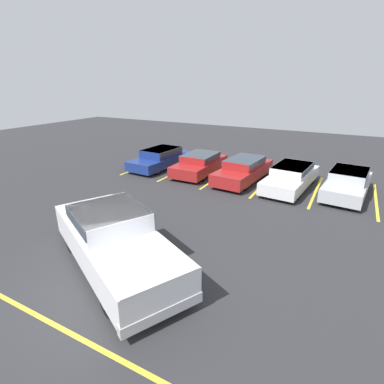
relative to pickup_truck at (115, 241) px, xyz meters
name	(u,v)px	position (x,y,z in m)	size (l,w,h in m)	color
ground_plane	(109,288)	(0.45, -0.86, -0.89)	(60.00, 60.00, 0.00)	#2D2D30
stall_stripe_a	(146,165)	(-6.16, 9.80, -0.88)	(0.12, 5.20, 0.01)	yellow
stall_stripe_b	(181,170)	(-3.52, 9.80, -0.88)	(0.12, 5.20, 0.01)	yellow
stall_stripe_c	(220,176)	(-0.89, 9.80, -0.88)	(0.12, 5.20, 0.01)	yellow
stall_stripe_d	(264,183)	(1.75, 9.80, -0.88)	(0.12, 5.20, 0.01)	yellow
stall_stripe_e	(316,191)	(4.38, 9.80, -0.88)	(0.12, 5.20, 0.01)	yellow
stall_stripe_f	(376,200)	(7.01, 9.80, -0.88)	(0.12, 5.20, 0.01)	yellow
aisle_stripe_foreground	(46,320)	(-0.02, -2.44, -0.88)	(0.12, 9.12, 0.01)	yellow
pickup_truck	(115,241)	(0.00, 0.00, 0.00)	(6.07, 4.46, 1.78)	silver
parked_sedan_a	(161,157)	(-4.98, 9.79, -0.25)	(2.10, 4.71, 1.20)	navy
parked_sedan_b	(200,163)	(-2.19, 9.77, -0.26)	(1.88, 4.37, 1.17)	maroon
parked_sedan_c	(244,169)	(0.56, 9.69, -0.23)	(2.11, 4.83, 1.24)	maroon
parked_sedan_d	(291,176)	(3.11, 9.66, -0.24)	(2.19, 4.93, 1.21)	silver
parked_sedan_e	(348,182)	(5.71, 9.86, -0.22)	(2.14, 4.48, 1.26)	#B7BABF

